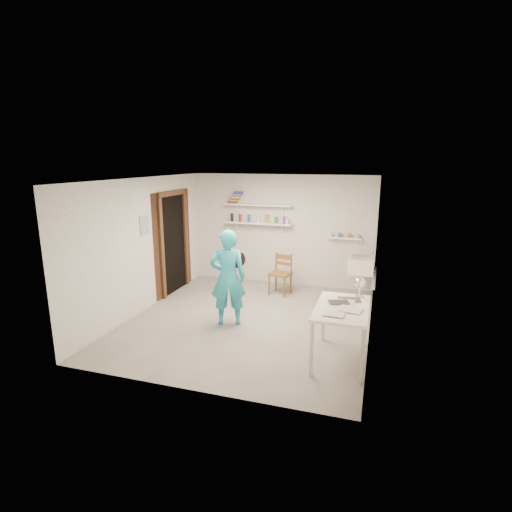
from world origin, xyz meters
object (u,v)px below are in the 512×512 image
(work_table, at_px, (341,333))
(belfast_sink, at_px, (361,265))
(man, at_px, (228,278))
(desk_lamp, at_px, (360,283))
(wooden_chair, at_px, (280,274))
(wall_clock, at_px, (237,259))

(work_table, bearing_deg, belfast_sink, 87.61)
(man, bearing_deg, belfast_sink, -158.65)
(belfast_sink, distance_m, man, 2.81)
(work_table, distance_m, desk_lamp, 0.79)
(belfast_sink, bearing_deg, wooden_chair, -172.97)
(man, distance_m, wooden_chair, 1.84)
(desk_lamp, bearing_deg, man, 173.68)
(work_table, bearing_deg, wooden_chair, 121.01)
(belfast_sink, relative_size, desk_lamp, 4.12)
(work_table, relative_size, desk_lamp, 8.00)
(wall_clock, xyz_separation_m, work_table, (1.84, -0.90, -0.69))
(wall_clock, xyz_separation_m, desk_lamp, (2.03, -0.44, -0.08))
(wall_clock, bearing_deg, belfast_sink, 19.38)
(belfast_sink, height_order, man, man)
(belfast_sink, distance_m, work_table, 2.66)
(wooden_chair, bearing_deg, belfast_sink, 18.07)
(belfast_sink, xyz_separation_m, desk_lamp, (0.08, -2.17, 0.30))
(wall_clock, height_order, wooden_chair, wall_clock)
(wooden_chair, relative_size, desk_lamp, 5.92)
(wall_clock, height_order, work_table, wall_clock)
(man, bearing_deg, work_table, 137.74)
(belfast_sink, xyz_separation_m, man, (-2.03, -1.94, 0.11))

